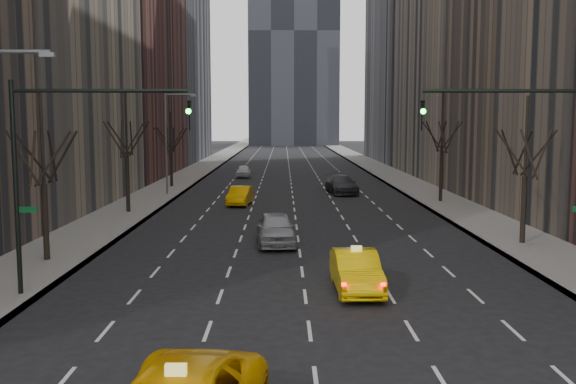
{
  "coord_description": "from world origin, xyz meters",
  "views": [
    {
      "loc": [
        -0.83,
        -11.8,
        6.66
      ],
      "look_at": [
        -0.62,
        16.55,
        3.5
      ],
      "focal_mm": 40.0,
      "sensor_mm": 36.0,
      "label": 1
    }
  ],
  "objects": [
    {
      "name": "traffic_mast_left",
      "position": [
        -9.11,
        12.0,
        5.49
      ],
      "size": [
        6.69,
        0.39,
        8.0
      ],
      "color": "black",
      "rests_on": "ground"
    },
    {
      "name": "far_suv_grey",
      "position": [
        4.51,
        46.57,
        0.84
      ],
      "size": [
        2.98,
        6.02,
        1.68
      ],
      "primitive_type": "imported",
      "rotation": [
        0.0,
        0.0,
        0.11
      ],
      "color": "#302F35",
      "rests_on": "ground"
    },
    {
      "name": "traffic_mast_right",
      "position": [
        9.11,
        12.0,
        5.49
      ],
      "size": [
        6.69,
        0.39,
        8.0
      ],
      "color": "black",
      "rests_on": "ground"
    },
    {
      "name": "streetlight_far",
      "position": [
        -10.84,
        45.0,
        5.62
      ],
      "size": [
        2.83,
        0.22,
        9.0
      ],
      "color": "slate",
      "rests_on": "ground"
    },
    {
      "name": "sidewalk_left",
      "position": [
        -12.25,
        70.0,
        0.07
      ],
      "size": [
        4.5,
        320.0,
        0.15
      ],
      "primitive_type": "cube",
      "color": "slate",
      "rests_on": "ground"
    },
    {
      "name": "tree_lw_d",
      "position": [
        -12.0,
        52.0,
        3.56
      ],
      "size": [
        3.36,
        3.5,
        7.36
      ],
      "color": "black",
      "rests_on": "ground"
    },
    {
      "name": "tree_rw_b",
      "position": [
        12.0,
        22.0,
        3.72
      ],
      "size": [
        3.36,
        3.5,
        7.82
      ],
      "color": "black",
      "rests_on": "ground"
    },
    {
      "name": "tree_rw_c",
      "position": [
        12.0,
        40.0,
        4.04
      ],
      "size": [
        3.36,
        3.5,
        8.74
      ],
      "color": "black",
      "rests_on": "ground"
    },
    {
      "name": "taxi_sedan",
      "position": [
        2.02,
        12.81,
        0.79
      ],
      "size": [
        1.8,
        4.83,
        1.58
      ],
      "primitive_type": "imported",
      "rotation": [
        0.0,
        0.0,
        0.03
      ],
      "color": "yellow",
      "rests_on": "ground"
    },
    {
      "name": "far_taxi",
      "position": [
        -4.25,
        38.74,
        0.74
      ],
      "size": [
        2.01,
        4.6,
        1.47
      ],
      "primitive_type": "imported",
      "rotation": [
        0.0,
        0.0,
        -0.1
      ],
      "color": "#FFB005",
      "rests_on": "ground"
    },
    {
      "name": "silver_sedan_ahead",
      "position": [
        -1.24,
        22.34,
        0.86
      ],
      "size": [
        2.38,
        5.18,
        1.72
      ],
      "primitive_type": "imported",
      "rotation": [
        0.0,
        0.0,
        0.07
      ],
      "color": "#97999E",
      "rests_on": "ground"
    },
    {
      "name": "tree_lw_b",
      "position": [
        -12.0,
        18.0,
        3.72
      ],
      "size": [
        3.36,
        3.5,
        7.82
      ],
      "color": "black",
      "rests_on": "ground"
    },
    {
      "name": "sidewalk_right",
      "position": [
        12.25,
        70.0,
        0.07
      ],
      "size": [
        4.5,
        320.0,
        0.15
      ],
      "primitive_type": "cube",
      "color": "slate",
      "rests_on": "ground"
    },
    {
      "name": "tree_lw_c",
      "position": [
        -12.0,
        34.0,
        4.04
      ],
      "size": [
        3.36,
        3.5,
        8.74
      ],
      "color": "black",
      "rests_on": "ground"
    },
    {
      "name": "far_car_white",
      "position": [
        -5.52,
        63.78,
        0.72
      ],
      "size": [
        1.74,
        4.24,
        1.44
      ],
      "primitive_type": "imported",
      "rotation": [
        0.0,
        0.0,
        -0.01
      ],
      "color": "silver",
      "rests_on": "ground"
    }
  ]
}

